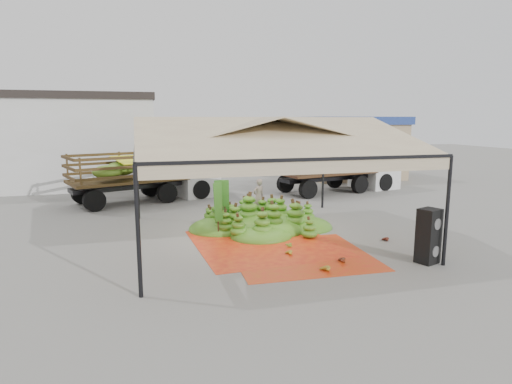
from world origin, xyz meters
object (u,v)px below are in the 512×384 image
object	(u,v)px
vendor	(259,197)
truck_right	(343,164)
speaker_stack	(428,236)
truck_left	(152,170)
banana_heap	(264,213)

from	to	relation	value
vendor	truck_right	xyz separation A→B (m)	(6.15, 4.52, 0.75)
speaker_stack	truck_left	distance (m)	13.60
vendor	truck_left	xyz separation A→B (m)	(-4.17, 4.45, 0.74)
banana_heap	truck_right	bearing A→B (deg)	46.39
speaker_stack	banana_heap	bearing A→B (deg)	104.65
truck_left	truck_right	size ratio (longest dim) A/B	1.00
speaker_stack	vendor	distance (m)	7.72
speaker_stack	vendor	world-z (taller)	speaker_stack
speaker_stack	truck_right	world-z (taller)	truck_right
speaker_stack	vendor	size ratio (longest dim) A/B	1.02
vendor	truck_right	world-z (taller)	truck_right
banana_heap	speaker_stack	bearing A→B (deg)	-55.19
banana_heap	speaker_stack	xyz separation A→B (m)	(3.31, -4.76, 0.18)
truck_left	truck_right	world-z (taller)	truck_right
speaker_stack	truck_left	xyz separation A→B (m)	(-7.00, 11.64, 0.73)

